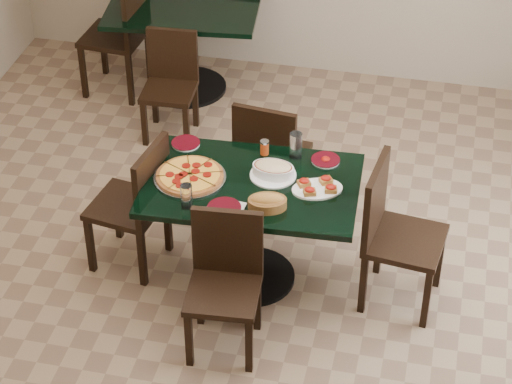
% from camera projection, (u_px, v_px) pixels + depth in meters
% --- Properties ---
extents(floor, '(5.50, 5.50, 0.00)m').
position_uv_depth(floor, '(238.00, 282.00, 6.28)').
color(floor, '#80674A').
rests_on(floor, ground).
extents(room_shell, '(5.50, 5.50, 5.50)m').
position_uv_depth(room_shell, '(441.00, 8.00, 6.74)').
color(room_shell, silver).
rests_on(room_shell, floor).
extents(main_table, '(1.30, 0.87, 0.75)m').
position_uv_depth(main_table, '(252.00, 207.00, 5.97)').
color(main_table, black).
rests_on(main_table, floor).
extents(back_table, '(1.25, 0.96, 0.75)m').
position_uv_depth(back_table, '(185.00, 31.00, 7.84)').
color(back_table, black).
rests_on(back_table, floor).
extents(chair_far, '(0.47, 0.47, 0.91)m').
position_uv_depth(chair_far, '(269.00, 153.00, 6.53)').
color(chair_far, black).
rests_on(chair_far, floor).
extents(chair_near, '(0.43, 0.43, 0.86)m').
position_uv_depth(chair_near, '(225.00, 275.00, 5.61)').
color(chair_near, black).
rests_on(chair_near, floor).
extents(chair_right, '(0.50, 0.50, 0.95)m').
position_uv_depth(chair_right, '(392.00, 227.00, 5.87)').
color(chair_right, black).
rests_on(chair_right, floor).
extents(chair_left, '(0.49, 0.49, 0.91)m').
position_uv_depth(chair_left, '(138.00, 200.00, 6.12)').
color(chair_left, black).
rests_on(chair_left, floor).
extents(back_chair_near, '(0.40, 0.40, 0.81)m').
position_uv_depth(back_chair_near, '(171.00, 79.00, 7.40)').
color(back_chair_near, black).
rests_on(back_chair_near, floor).
extents(back_chair_left, '(0.49, 0.49, 0.99)m').
position_uv_depth(back_chair_left, '(124.00, 29.00, 7.80)').
color(back_chair_left, black).
rests_on(back_chair_left, floor).
extents(pepperoni_pizza, '(0.43, 0.43, 0.04)m').
position_uv_depth(pepperoni_pizza, '(190.00, 176.00, 5.88)').
color(pepperoni_pizza, '#B1B2B9').
rests_on(pepperoni_pizza, main_table).
extents(lasagna_casserole, '(0.28, 0.28, 0.09)m').
position_uv_depth(lasagna_casserole, '(273.00, 170.00, 5.88)').
color(lasagna_casserole, white).
rests_on(lasagna_casserole, main_table).
extents(bread_basket, '(0.25, 0.20, 0.09)m').
position_uv_depth(bread_basket, '(267.00, 202.00, 5.64)').
color(bread_basket, brown).
rests_on(bread_basket, main_table).
extents(bruschetta_platter, '(0.36, 0.30, 0.05)m').
position_uv_depth(bruschetta_platter, '(317.00, 187.00, 5.78)').
color(bruschetta_platter, white).
rests_on(bruschetta_platter, main_table).
extents(side_plate_near, '(0.20, 0.20, 0.02)m').
position_uv_depth(side_plate_near, '(224.00, 208.00, 5.65)').
color(side_plate_near, white).
rests_on(side_plate_near, main_table).
extents(side_plate_far_r, '(0.18, 0.18, 0.03)m').
position_uv_depth(side_plate_far_r, '(326.00, 160.00, 6.03)').
color(side_plate_far_r, white).
rests_on(side_plate_far_r, main_table).
extents(side_plate_far_l, '(0.18, 0.18, 0.02)m').
position_uv_depth(side_plate_far_l, '(186.00, 143.00, 6.17)').
color(side_plate_far_l, white).
rests_on(side_plate_far_l, main_table).
extents(napkin_setting, '(0.17, 0.17, 0.01)m').
position_uv_depth(napkin_setting, '(230.00, 209.00, 5.65)').
color(napkin_setting, silver).
rests_on(napkin_setting, main_table).
extents(water_glass_a, '(0.08, 0.08, 0.16)m').
position_uv_depth(water_glass_a, '(296.00, 145.00, 6.03)').
color(water_glass_a, silver).
rests_on(water_glass_a, main_table).
extents(water_glass_b, '(0.07, 0.07, 0.14)m').
position_uv_depth(water_glass_b, '(186.00, 196.00, 5.63)').
color(water_glass_b, silver).
rests_on(water_glass_b, main_table).
extents(pepper_shaker, '(0.05, 0.05, 0.09)m').
position_uv_depth(pepper_shaker, '(265.00, 147.00, 6.07)').
color(pepper_shaker, red).
rests_on(pepper_shaker, main_table).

